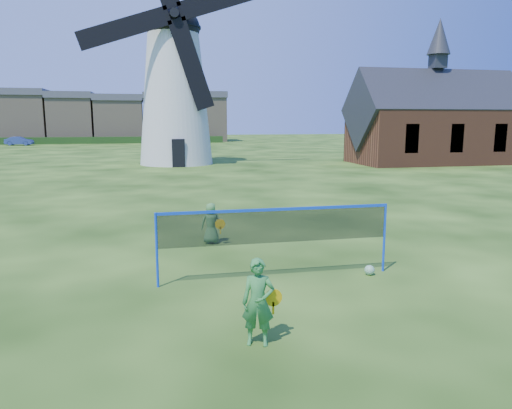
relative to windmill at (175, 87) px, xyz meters
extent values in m
plane|color=black|center=(0.12, -28.48, -5.93)|extent=(220.00, 220.00, 0.00)
ellipsoid|color=black|center=(0.00, 0.02, 4.38)|extent=(4.05, 4.05, 3.04)
cylinder|color=black|center=(0.00, 0.02, 4.38)|extent=(4.20, 4.20, 0.17)
cube|color=black|center=(0.00, -2.74, -4.89)|extent=(0.94, 0.11, 2.06)
cube|color=black|center=(0.00, -2.17, -1.24)|extent=(0.66, 0.11, 0.84)
cube|color=black|center=(0.00, -1.72, 1.76)|extent=(0.56, 0.11, 0.75)
cylinder|color=black|center=(0.00, -1.95, 4.95)|extent=(0.66, 1.12, 0.66)
cylinder|color=black|center=(0.00, 2.36, 5.23)|extent=(2.06, 0.11, 2.06)
cylinder|color=black|center=(0.00, 1.89, 5.23)|extent=(0.13, 1.69, 0.13)
cube|color=black|center=(-3.48, -2.18, 3.82)|extent=(6.65, 0.09, 3.27)
cube|color=black|center=(1.13, -2.18, 1.47)|extent=(3.27, 0.09, 6.65)
cube|color=brown|center=(20.20, -3.45, -3.83)|extent=(12.59, 6.30, 4.20)
cube|color=#2D3035|center=(20.20, -3.45, -1.73)|extent=(13.22, 6.41, 6.41)
cube|color=#2D3035|center=(20.20, -3.45, 2.00)|extent=(1.05, 1.05, 1.05)
cone|color=#2D3035|center=(20.20, -3.45, 3.89)|extent=(1.78, 1.78, 2.73)
cube|color=black|center=(16.53, -6.55, -3.83)|extent=(1.05, 0.10, 2.10)
cube|color=black|center=(20.20, -6.55, -3.83)|extent=(1.05, 0.10, 2.10)
cube|color=black|center=(23.87, -6.55, -3.83)|extent=(1.05, 0.10, 2.10)
cylinder|color=blue|center=(-1.90, -28.76, -5.15)|extent=(0.05, 0.05, 1.55)
cylinder|color=blue|center=(3.10, -28.76, -5.15)|extent=(0.05, 0.05, 1.55)
cube|color=black|center=(0.60, -28.76, -4.78)|extent=(5.00, 0.02, 0.70)
cube|color=blue|center=(0.60, -28.76, -4.41)|extent=(5.00, 0.02, 0.06)
imported|color=#35843C|center=(-0.45, -31.70, -5.25)|extent=(0.56, 0.45, 1.34)
cylinder|color=#ECB70C|center=(-0.17, -31.52, -5.27)|extent=(0.28, 0.02, 0.28)
cube|color=#ECB70C|center=(-0.17, -31.52, -5.44)|extent=(0.03, 0.02, 0.20)
imported|color=#46823F|center=(-0.40, -25.44, -5.36)|extent=(0.59, 0.42, 1.13)
cylinder|color=#ECB70C|center=(-0.18, -25.66, -5.35)|extent=(0.28, 0.02, 0.28)
cube|color=#ECB70C|center=(-0.18, -25.66, -5.52)|extent=(0.03, 0.02, 0.20)
sphere|color=green|center=(2.68, -28.96, -5.82)|extent=(0.22, 0.22, 0.22)
cube|color=tan|center=(-20.75, 43.52, -2.35)|extent=(6.44, 8.00, 7.14)
cube|color=#4C4C54|center=(-20.75, 43.52, 1.72)|extent=(6.74, 8.40, 1.00)
cube|color=tan|center=(-13.98, 43.52, -2.54)|extent=(6.52, 8.00, 6.77)
cube|color=#4C4C54|center=(-13.98, 43.52, 1.34)|extent=(6.82, 8.40, 1.00)
cube|color=tan|center=(-6.78, 43.52, -2.70)|extent=(7.27, 8.00, 6.45)
cube|color=#4C4C54|center=(-6.78, 43.52, 1.03)|extent=(7.57, 8.40, 1.00)
cube|color=tan|center=(0.29, 43.52, -2.52)|extent=(6.28, 8.00, 6.82)
cube|color=#4C4C54|center=(0.29, 43.52, 1.39)|extent=(6.58, 8.40, 1.00)
cube|color=tan|center=(6.97, 43.52, -2.40)|extent=(6.48, 8.00, 7.05)
cube|color=#4C4C54|center=(6.97, 43.52, 1.62)|extent=(6.78, 8.40, 1.00)
cube|color=#193814|center=(-21.88, 37.52, -5.43)|extent=(62.00, 0.80, 1.00)
imported|color=navy|center=(-19.85, 34.32, -5.33)|extent=(3.76, 1.67, 1.20)
camera|label=1|loc=(-1.94, -38.38, -2.57)|focal=33.71mm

